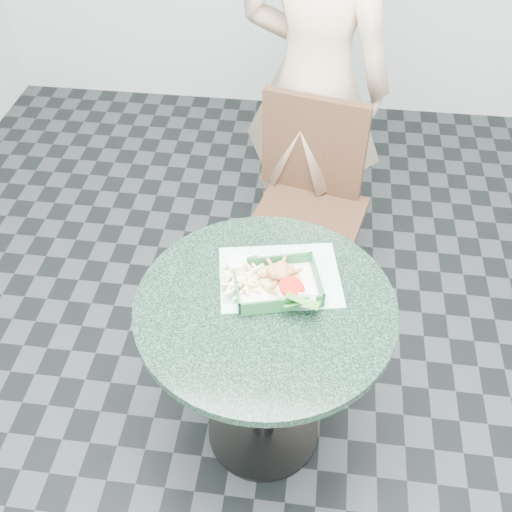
# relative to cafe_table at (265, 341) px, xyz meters

# --- Properties ---
(floor) EXTENTS (4.00, 5.00, 0.02)m
(floor) POSITION_rel_cafe_table_xyz_m (0.00, 0.00, -0.58)
(floor) COLOR #303335
(floor) RESTS_ON ground
(cafe_table) EXTENTS (0.81, 0.81, 0.75)m
(cafe_table) POSITION_rel_cafe_table_xyz_m (0.00, 0.00, 0.00)
(cafe_table) COLOR black
(cafe_table) RESTS_ON floor
(dining_chair) EXTENTS (0.45, 0.45, 0.93)m
(dining_chair) POSITION_rel_cafe_table_xyz_m (0.10, 0.85, -0.05)
(dining_chair) COLOR #2F1E13
(dining_chair) RESTS_ON floor
(diner_person) EXTENTS (0.89, 0.70, 2.15)m
(diner_person) POSITION_rel_cafe_table_xyz_m (0.08, 1.14, 0.49)
(diner_person) COLOR tan
(diner_person) RESTS_ON floor
(placemat) EXTENTS (0.43, 0.35, 0.00)m
(placemat) POSITION_rel_cafe_table_xyz_m (0.03, 0.12, 0.17)
(placemat) COLOR #A4E9E0
(placemat) RESTS_ON cafe_table
(food_basket) EXTENTS (0.26, 0.19, 0.05)m
(food_basket) POSITION_rel_cafe_table_xyz_m (0.03, 0.06, 0.19)
(food_basket) COLOR #216131
(food_basket) RESTS_ON placemat
(crab_sandwich) EXTENTS (0.12, 0.12, 0.07)m
(crab_sandwich) POSITION_rel_cafe_table_xyz_m (0.04, 0.08, 0.22)
(crab_sandwich) COLOR tan
(crab_sandwich) RESTS_ON food_basket
(fries_pile) EXTENTS (0.13, 0.14, 0.04)m
(fries_pile) POSITION_rel_cafe_table_xyz_m (-0.07, 0.09, 0.21)
(fries_pile) COLOR #FFE19A
(fries_pile) RESTS_ON food_basket
(sauce_ramekin) EXTENTS (0.06, 0.06, 0.04)m
(sauce_ramekin) POSITION_rel_cafe_table_xyz_m (-0.09, 0.14, 0.22)
(sauce_ramekin) COLOR white
(sauce_ramekin) RESTS_ON food_basket
(garnish_cup) EXTENTS (0.13, 0.12, 0.05)m
(garnish_cup) POSITION_rel_cafe_table_xyz_m (0.07, 0.00, 0.21)
(garnish_cup) COLOR white
(garnish_cup) RESTS_ON food_basket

